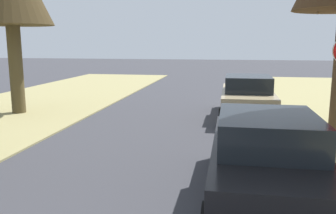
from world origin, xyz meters
TOP-DOWN VIEW (x-y plane):
  - parked_sedan_black at (2.25, 6.74)m, footprint 1.96×4.41m
  - parked_sedan_tan at (2.26, 13.84)m, footprint 1.96×4.41m

SIDE VIEW (x-z plane):
  - parked_sedan_black at x=2.25m, z-range -0.06..1.51m
  - parked_sedan_tan at x=2.26m, z-range -0.06..1.51m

